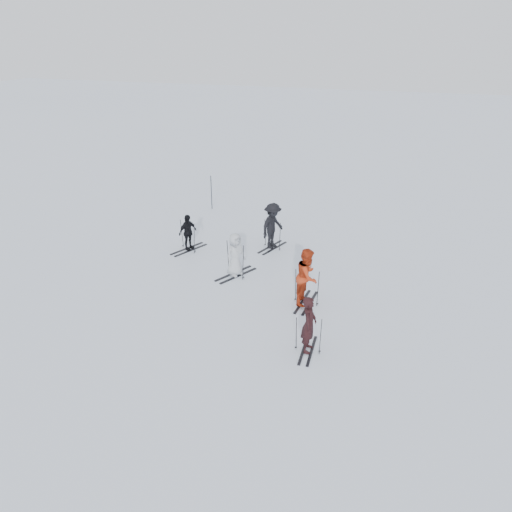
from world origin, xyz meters
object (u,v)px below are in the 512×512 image
at_px(skier_near_dark, 309,325).
at_px(skier_uphill_far, 273,226).
at_px(skier_uphill_left, 188,233).
at_px(skier_grey, 235,255).
at_px(piste_marker, 211,193).
at_px(skier_red, 307,277).

bearing_deg(skier_near_dark, skier_uphill_far, 21.65).
bearing_deg(skier_uphill_left, skier_grey, -95.22).
distance_m(skier_near_dark, skier_grey, 5.23).
relative_size(skier_grey, skier_uphill_far, 0.85).
xyz_separation_m(skier_uphill_left, piste_marker, (-0.97, 4.93, 0.11)).
height_order(skier_grey, skier_uphill_left, skier_grey).
bearing_deg(skier_near_dark, skier_red, 11.06).
bearing_deg(piste_marker, skier_near_dark, -55.35).
height_order(skier_red, skier_uphill_far, skier_red).
distance_m(skier_near_dark, skier_red, 2.70).
relative_size(skier_uphill_left, piste_marker, 0.87).
bearing_deg(skier_near_dark, skier_uphill_left, 46.57).
bearing_deg(skier_red, piste_marker, 45.16).
distance_m(skier_grey, skier_uphill_far, 2.87).
relative_size(skier_uphill_far, piste_marker, 1.12).
bearing_deg(skier_grey, skier_uphill_far, 15.59).
distance_m(skier_grey, skier_uphill_left, 3.06).
xyz_separation_m(skier_grey, skier_uphill_left, (-2.62, 1.57, -0.07)).
height_order(skier_grey, piste_marker, piste_marker).
bearing_deg(skier_uphill_left, piste_marker, 36.85).
relative_size(skier_red, skier_uphill_left, 1.29).
bearing_deg(skier_grey, piste_marker, 57.00).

